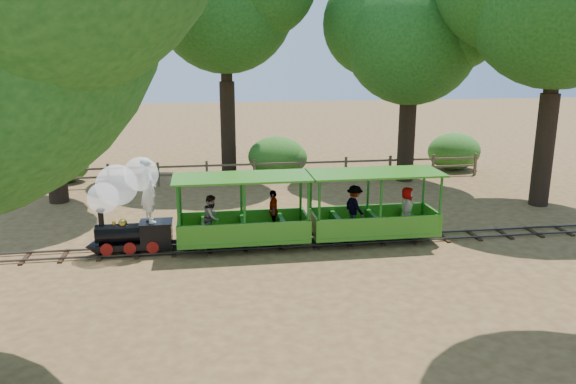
{
  "coord_description": "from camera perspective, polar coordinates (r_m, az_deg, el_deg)",
  "views": [
    {
      "loc": [
        -3.04,
        -15.27,
        5.59
      ],
      "look_at": [
        -0.67,
        0.5,
        1.48
      ],
      "focal_mm": 35.0,
      "sensor_mm": 36.0,
      "label": 1
    }
  ],
  "objects": [
    {
      "name": "carriage_rear",
      "position": [
        16.73,
        8.7,
        -2.19
      ],
      "size": [
        3.87,
        1.58,
        2.01
      ],
      "color": "#35811C",
      "rests_on": "track"
    },
    {
      "name": "carriage_front",
      "position": [
        16.02,
        -4.7,
        -2.89
      ],
      "size": [
        3.87,
        1.58,
        2.01
      ],
      "color": "#35811C",
      "rests_on": "track"
    },
    {
      "name": "shrub_east",
      "position": [
        27.57,
        16.52,
        3.99
      ],
      "size": [
        2.52,
        1.94,
        1.74
      ],
      "primitive_type": "ellipsoid",
      "color": "#2D6B1E",
      "rests_on": "ground"
    },
    {
      "name": "shrub_mid_e",
      "position": [
        25.27,
        -0.55,
        3.47
      ],
      "size": [
        2.25,
        1.73,
        1.56
      ],
      "primitive_type": "ellipsoid",
      "color": "#2D6B1E",
      "rests_on": "ground"
    },
    {
      "name": "fence",
      "position": [
        23.99,
        -1.07,
        2.39
      ],
      "size": [
        18.1,
        0.1,
        1.0
      ],
      "color": "brown",
      "rests_on": "ground"
    },
    {
      "name": "shrub_mid_w",
      "position": [
        25.21,
        -1.19,
        3.68
      ],
      "size": [
        2.54,
        1.96,
        1.76
      ],
      "primitive_type": "ellipsoid",
      "color": "#2D6B1E",
      "rests_on": "ground"
    },
    {
      "name": "locomotive",
      "position": [
        16.0,
        -16.09,
        -0.64
      ],
      "size": [
        2.4,
        1.13,
        2.76
      ],
      "color": "black",
      "rests_on": "ground"
    },
    {
      "name": "track",
      "position": [
        16.52,
        2.58,
        -5.1
      ],
      "size": [
        22.0,
        1.0,
        0.1
      ],
      "color": "#3F3D3A",
      "rests_on": "ground"
    },
    {
      "name": "ground",
      "position": [
        16.54,
        2.58,
        -5.32
      ],
      "size": [
        90.0,
        90.0,
        0.0
      ],
      "primitive_type": "plane",
      "color": "olive",
      "rests_on": "ground"
    },
    {
      "name": "shrub_west",
      "position": [
        25.75,
        -21.77,
        2.45
      ],
      "size": [
        2.02,
        1.55,
        1.4
      ],
      "primitive_type": "ellipsoid",
      "color": "#2D6B1E",
      "rests_on": "ground"
    },
    {
      "name": "oak_ne",
      "position": [
        24.39,
        12.37,
        15.78
      ],
      "size": [
        6.95,
        6.11,
        8.8
      ],
      "color": "#2D2116",
      "rests_on": "ground"
    }
  ]
}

